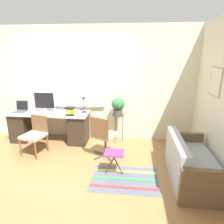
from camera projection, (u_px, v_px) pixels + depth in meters
ground_plane at (70, 147)px, 4.58m from camera, size 14.00×14.00×0.00m
wall_back_with_window at (76, 84)px, 4.86m from camera, size 9.00×0.12×2.70m
wall_right_with_picture at (209, 92)px, 3.89m from camera, size 0.08×9.00×2.70m
desk at (50, 126)px, 4.82m from camera, size 1.91×0.62×0.73m
laptop at (21, 109)px, 4.79m from camera, size 0.30×0.27×0.25m
monitor at (44, 102)px, 4.73m from camera, size 0.50×0.18×0.47m
keyboard at (43, 113)px, 4.62m from camera, size 0.34×0.15×0.02m
mouse at (52, 114)px, 4.57m from camera, size 0.04×0.07×0.03m
desk_lamp at (84, 103)px, 4.67m from camera, size 0.14×0.14×0.37m
book_stack at (70, 111)px, 4.47m from camera, size 0.23×0.17×0.19m
desk_chair_wooden at (35, 134)px, 4.22m from camera, size 0.53×0.54×0.80m
office_chair_swivel at (104, 135)px, 4.04m from camera, size 0.58×0.60×0.89m
couch_loveseat at (190, 165)px, 3.36m from camera, size 0.70×1.38×0.74m
plant_stand at (118, 118)px, 4.72m from camera, size 0.27×0.27×0.69m
potted_plant at (118, 105)px, 4.63m from camera, size 0.31×0.31×0.39m
floor_rug_striped at (124, 179)px, 3.43m from camera, size 1.15×0.79×0.01m
folding_stool at (114, 155)px, 3.48m from camera, size 0.34×0.29×0.44m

